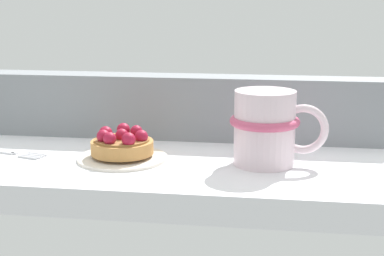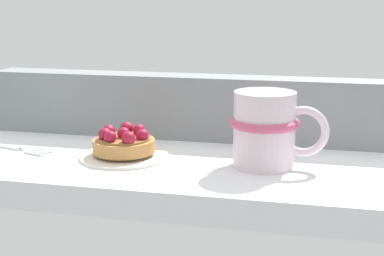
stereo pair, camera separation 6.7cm
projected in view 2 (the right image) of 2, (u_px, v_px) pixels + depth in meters
The scene contains 6 objects.
ground_plane at pixel (168, 170), 85.66cm from camera, with size 68.68×31.08×3.87cm, color white.
window_rail_back at pixel (188, 107), 96.00cm from camera, with size 67.31×5.95×10.33cm, color gray.
dessert_plate at pixel (124, 155), 84.67cm from camera, with size 12.93×12.93×0.88cm.
raspberry_tart at pixel (123, 142), 84.23cm from camera, with size 8.96×8.96×3.83cm.
coffee_mug at pixel (267, 129), 79.53cm from camera, with size 13.56×9.69×10.42cm.
dessert_fork at pixel (6, 146), 90.43cm from camera, with size 17.13×6.65×0.60cm.
Camera 2 is at (22.22, -79.14, 23.17)cm, focal length 54.60 mm.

